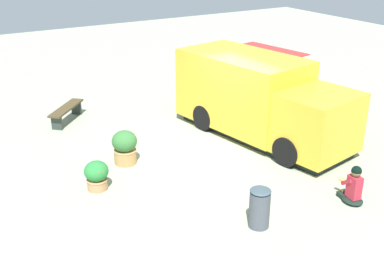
{
  "coord_description": "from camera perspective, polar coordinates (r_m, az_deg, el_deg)",
  "views": [
    {
      "loc": [
        -7.05,
        -10.39,
        5.73
      ],
      "look_at": [
        -1.52,
        -1.08,
        1.24
      ],
      "focal_mm": 44.43,
      "sensor_mm": 36.0,
      "label": 1
    }
  ],
  "objects": [
    {
      "name": "trash_bin",
      "position": [
        10.05,
        8.11,
        -9.42
      ],
      "size": [
        0.45,
        0.45,
        0.89
      ],
      "color": "#454952",
      "rests_on": "ground_plane"
    },
    {
      "name": "food_truck",
      "position": [
        14.18,
        8.05,
        3.35
      ],
      "size": [
        3.19,
        5.82,
        2.36
      ],
      "color": "yellow",
      "rests_on": "ground_plane"
    },
    {
      "name": "person_customer",
      "position": [
        11.43,
        18.77,
        -6.76
      ],
      "size": [
        0.52,
        0.76,
        0.92
      ],
      "color": "black",
      "rests_on": "ground_plane"
    },
    {
      "name": "planter_flowering_far",
      "position": [
        11.56,
        -11.37,
        -5.53
      ],
      "size": [
        0.58,
        0.58,
        0.73
      ],
      "color": "tan",
      "rests_on": "ground_plane"
    },
    {
      "name": "planter_flowering_near",
      "position": [
        12.65,
        -8.08,
        -2.22
      ],
      "size": [
        0.67,
        0.67,
        0.92
      ],
      "color": "#AF814D",
      "rests_on": "ground_plane"
    },
    {
      "name": "ground_plane",
      "position": [
        13.8,
        3.17,
        -2.06
      ],
      "size": [
        40.0,
        40.0,
        0.0
      ],
      "primitive_type": "plane",
      "color": "#94A187"
    },
    {
      "name": "plaza_bench",
      "position": [
        15.87,
        -14.83,
        2.03
      ],
      "size": [
        1.49,
        1.55,
        0.5
      ],
      "color": "#453922",
      "rests_on": "ground_plane"
    }
  ]
}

